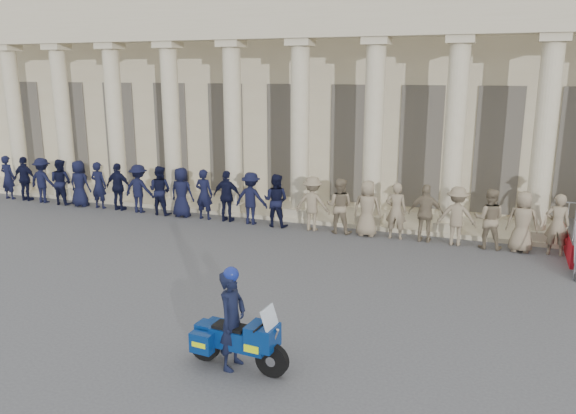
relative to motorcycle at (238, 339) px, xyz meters
The scene contains 5 objects.
ground 2.61m from the motorcycle, 118.55° to the left, with size 90.00×90.00×0.00m, color #48484A.
building 17.49m from the motorcycle, 94.11° to the left, with size 40.00×12.50×9.00m.
officer_rank 10.20m from the motorcycle, 116.97° to the left, with size 21.52×0.69×1.83m.
motorcycle is the anchor object (origin of this frame).
rider 0.40m from the motorcycle, behind, with size 0.48×0.69×1.91m.
Camera 1 is at (5.33, -10.49, 5.21)m, focal length 35.00 mm.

